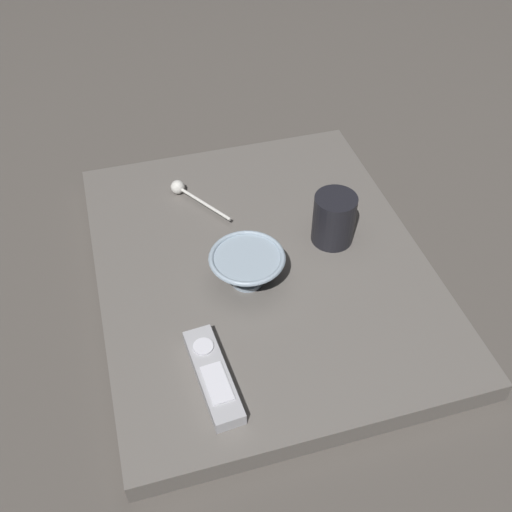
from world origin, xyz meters
The scene contains 6 objects.
ground_plane centered at (0.00, 0.00, 0.00)m, with size 6.00×6.00×0.00m, color #47423D.
table centered at (0.00, 0.00, 0.02)m, with size 0.66×0.54×0.04m.
cereal_bowl centered at (-0.04, 0.03, 0.07)m, with size 0.12×0.12×0.06m.
coffee_mug centered at (0.02, -0.13, 0.08)m, with size 0.07×0.07×0.09m.
teaspoon centered at (0.20, 0.09, 0.05)m, with size 0.13×0.09×0.03m.
tv_remote_near centered at (-0.21, 0.13, 0.05)m, with size 0.16×0.05×0.02m.
Camera 1 is at (-0.67, 0.20, 0.76)m, focal length 42.00 mm.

